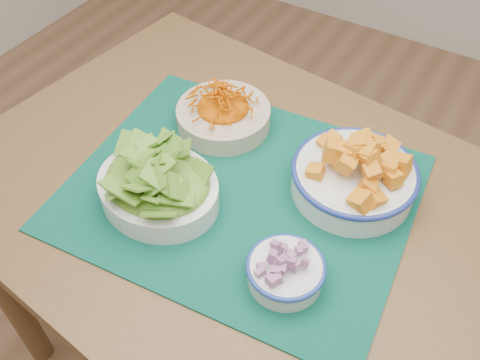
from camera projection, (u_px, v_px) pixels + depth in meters
The scene contains 6 objects.
table at pixel (259, 238), 1.04m from camera, with size 1.25×0.91×0.75m.
placemat at pixel (240, 192), 0.98m from camera, with size 0.61×0.50×0.00m, color #023026.
carrot_bowl at pixel (223, 112), 1.08m from camera, with size 0.24×0.24×0.07m.
squash_bowl at pixel (355, 171), 0.94m from camera, with size 0.28×0.28×0.11m.
lettuce_bowl at pixel (157, 182), 0.93m from camera, with size 0.24×0.20×0.10m.
onion_bowl at pixel (286, 268), 0.83m from camera, with size 0.15×0.15×0.07m.
Camera 1 is at (0.37, -0.44, 1.49)m, focal length 40.00 mm.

